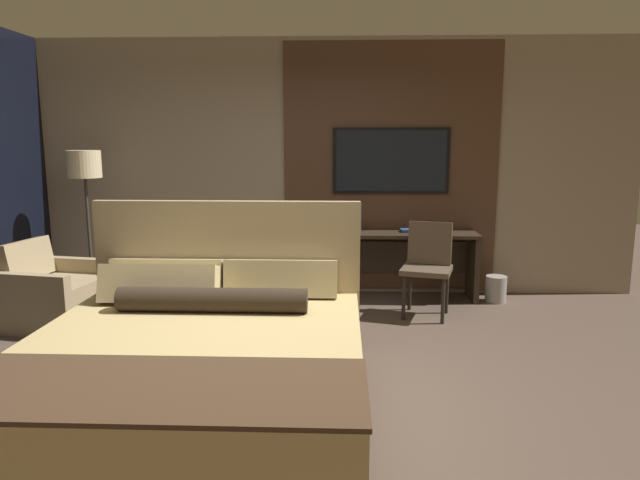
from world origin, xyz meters
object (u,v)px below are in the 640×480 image
object	(u,v)px
waste_bin	(496,289)
desk	(390,253)
tv	(391,161)
bed	(197,364)
floor_lamp	(85,176)
desk_chair	(428,260)
vase_tall	(358,217)
armchair_by_window	(54,296)
book	(411,230)

from	to	relation	value
waste_bin	desk	bearing A→B (deg)	173.18
waste_bin	tv	bearing A→B (deg)	164.01
bed	floor_lamp	distance (m)	3.19
desk_chair	vase_tall	xyz separation A→B (m)	(-0.68, 0.52, 0.34)
desk_chair	desk	bearing A→B (deg)	133.70
armchair_by_window	floor_lamp	xyz separation A→B (m)	(0.03, 0.75, 1.07)
bed	floor_lamp	xyz separation A→B (m)	(-1.76, 2.46, 1.01)
armchair_by_window	floor_lamp	distance (m)	1.31
tv	desk_chair	size ratio (longest dim) A/B	1.39
bed	desk_chair	size ratio (longest dim) A/B	2.44
desk_chair	floor_lamp	distance (m)	3.60
book	waste_bin	bearing A→B (deg)	-8.15
tv	waste_bin	size ratio (longest dim) A/B	4.52
bed	vase_tall	xyz separation A→B (m)	(1.07, 2.68, 0.57)
floor_lamp	book	distance (m)	3.47
desk_chair	bed	bearing A→B (deg)	-113.20
desk	book	bearing A→B (deg)	-1.15
armchair_by_window	vase_tall	size ratio (longest dim) A/B	2.80
desk	vase_tall	xyz separation A→B (m)	(-0.36, -0.08, 0.40)
floor_lamp	desk_chair	bearing A→B (deg)	-4.96
armchair_by_window	book	world-z (taller)	armchair_by_window
bed	desk_chair	world-z (taller)	bed
tv	bed	bearing A→B (deg)	-115.91
armchair_by_window	bed	bearing A→B (deg)	-123.78
tv	desk_chair	distance (m)	1.26
desk_chair	floor_lamp	size ratio (longest dim) A/B	0.57
tv	armchair_by_window	distance (m)	3.65
desk	desk_chair	xyz separation A→B (m)	(0.32, -0.60, 0.05)
floor_lamp	desk	bearing A→B (deg)	5.30
floor_lamp	waste_bin	xyz separation A→B (m)	(4.31, 0.16, -1.20)
desk	vase_tall	bearing A→B (deg)	-168.10
floor_lamp	book	xyz separation A→B (m)	(3.40, 0.29, -0.59)
bed	armchair_by_window	xyz separation A→B (m)	(-1.79, 1.71, -0.06)
bed	book	world-z (taller)	bed
bed	tv	bearing A→B (deg)	64.09
armchair_by_window	desk	bearing A→B (deg)	-62.06
armchair_by_window	book	xyz separation A→B (m)	(3.43, 1.04, 0.48)
desk_chair	vase_tall	size ratio (longest dim) A/B	2.80
desk	floor_lamp	distance (m)	3.31
tv	armchair_by_window	xyz separation A→B (m)	(-3.22, -1.23, -1.21)
desk_chair	book	distance (m)	0.64
bed	armchair_by_window	distance (m)	2.47
floor_lamp	waste_bin	bearing A→B (deg)	2.15
bed	tv	xyz separation A→B (m)	(1.43, 2.94, 1.16)
desk	book	xyz separation A→B (m)	(0.22, -0.00, 0.25)
floor_lamp	armchair_by_window	bearing A→B (deg)	-92.21
floor_lamp	tv	bearing A→B (deg)	8.61
desk	desk_chair	world-z (taller)	desk_chair
bed	desk	distance (m)	3.11
tv	desk	bearing A→B (deg)	-90.00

